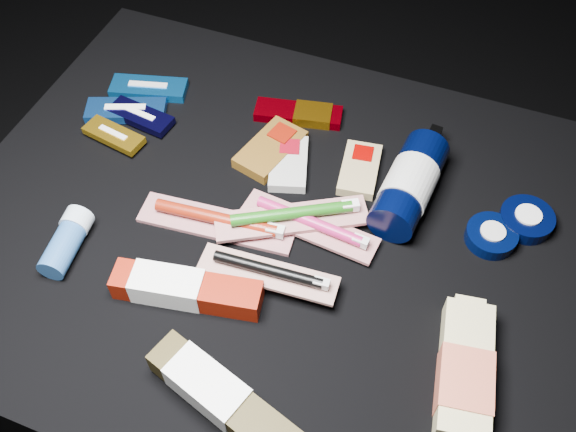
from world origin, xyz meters
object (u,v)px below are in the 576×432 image
(bodywash_bottle, at_px, (465,372))
(toothpaste_carton_red, at_px, (180,288))
(deodorant_stick, at_px, (67,241))
(lotion_bottle, at_px, (410,184))

(bodywash_bottle, xyz_separation_m, toothpaste_carton_red, (-0.39, -0.02, 0.00))
(deodorant_stick, relative_size, toothpaste_carton_red, 0.51)
(bodywash_bottle, relative_size, toothpaste_carton_red, 0.93)
(toothpaste_carton_red, bearing_deg, bodywash_bottle, -7.67)
(deodorant_stick, distance_m, toothpaste_carton_red, 0.19)
(lotion_bottle, bearing_deg, toothpaste_carton_red, -126.71)
(lotion_bottle, height_order, bodywash_bottle, lotion_bottle)
(lotion_bottle, bearing_deg, deodorant_stick, -143.50)
(lotion_bottle, xyz_separation_m, deodorant_stick, (-0.43, -0.27, -0.01))
(bodywash_bottle, relative_size, deodorant_stick, 1.81)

